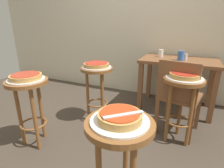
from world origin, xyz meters
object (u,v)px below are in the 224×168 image
(serving_plate_rear, at_px, (97,67))
(dining_table, at_px, (178,68))
(stool_middle, at_px, (29,98))
(serving_plate_leftside, at_px, (184,78))
(pizza_foreground, at_px, (120,116))
(pizza_rear, at_px, (96,65))
(stool_leftside, at_px, (182,96))
(condiment_shaker, at_px, (186,57))
(wooden_chair, at_px, (179,95))
(stool_foreground, at_px, (119,150))
(cup_far_edge, at_px, (161,53))
(pizza_leftside, at_px, (185,75))
(pizza_server_knife, at_px, (124,115))
(stool_rear, at_px, (97,82))
(serving_plate_middle, at_px, (26,79))
(serving_plate_foreground, at_px, (120,121))
(pizza_middle, at_px, (26,76))

(serving_plate_rear, bearing_deg, dining_table, 41.46)
(stool_middle, xyz_separation_m, serving_plate_leftside, (1.34, 0.66, 0.19))
(pizza_foreground, height_order, stool_middle, pizza_foreground)
(serving_plate_rear, xyz_separation_m, pizza_rear, (0.00, 0.00, 0.03))
(serving_plate_leftside, bearing_deg, stool_leftside, 180.00)
(pizza_foreground, distance_m, condiment_shaker, 1.77)
(pizza_rear, distance_m, condiment_shaker, 1.19)
(stool_leftside, height_order, wooden_chair, wooden_chair)
(serving_plate_rear, bearing_deg, serving_plate_leftside, -2.21)
(pizza_rear, height_order, dining_table, pizza_rear)
(stool_foreground, relative_size, pizza_foreground, 2.89)
(pizza_foreground, xyz_separation_m, pizza_rear, (-0.71, 1.03, 0.00))
(cup_far_edge, bearing_deg, pizza_leftside, -66.57)
(stool_foreground, xyz_separation_m, condiment_shaker, (0.23, 1.75, 0.26))
(pizza_rear, relative_size, condiment_shaker, 3.54)
(stool_leftside, relative_size, condiment_shaker, 8.17)
(serving_plate_rear, relative_size, pizza_server_knife, 1.59)
(dining_table, bearing_deg, condiment_shaker, -27.96)
(stool_middle, height_order, dining_table, dining_table)
(stool_leftside, xyz_separation_m, stool_rear, (-0.98, 0.04, 0.00))
(serving_plate_middle, relative_size, pizza_rear, 1.10)
(wooden_chair, bearing_deg, serving_plate_middle, -148.87)
(serving_plate_foreground, bearing_deg, stool_middle, 163.05)
(serving_plate_rear, relative_size, cup_far_edge, 3.30)
(serving_plate_foreground, relative_size, dining_table, 0.32)
(condiment_shaker, bearing_deg, stool_leftside, -87.32)
(stool_leftside, height_order, stool_rear, same)
(serving_plate_leftside, bearing_deg, serving_plate_foreground, -105.05)
(pizza_foreground, height_order, pizza_rear, same)
(serving_plate_foreground, distance_m, wooden_chair, 1.16)
(pizza_leftside, distance_m, stool_rear, 1.00)
(serving_plate_leftside, height_order, stool_rear, serving_plate_leftside)
(wooden_chair, bearing_deg, stool_leftside, -74.14)
(serving_plate_middle, height_order, stool_rear, serving_plate_middle)
(serving_plate_middle, xyz_separation_m, pizza_leftside, (1.34, 0.66, 0.03))
(stool_middle, height_order, wooden_chair, wooden_chair)
(pizza_rear, bearing_deg, pizza_server_knife, -54.60)
(pizza_foreground, distance_m, pizza_middle, 1.12)
(stool_rear, bearing_deg, serving_plate_middle, -116.88)
(pizza_middle, xyz_separation_m, pizza_server_knife, (1.10, -0.35, 0.03))
(dining_table, bearing_deg, stool_foreground, -94.83)
(serving_plate_leftside, bearing_deg, stool_foreground, -105.05)
(pizza_server_knife, bearing_deg, serving_plate_middle, 119.93)
(stool_middle, bearing_deg, serving_plate_leftside, 26.41)
(pizza_middle, relative_size, pizza_leftside, 1.00)
(condiment_shaker, relative_size, wooden_chair, 0.10)
(serving_plate_foreground, relative_size, condiment_shaker, 3.79)
(stool_foreground, height_order, stool_leftside, same)
(pizza_foreground, height_order, pizza_leftside, same)
(serving_plate_foreground, bearing_deg, dining_table, 85.17)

